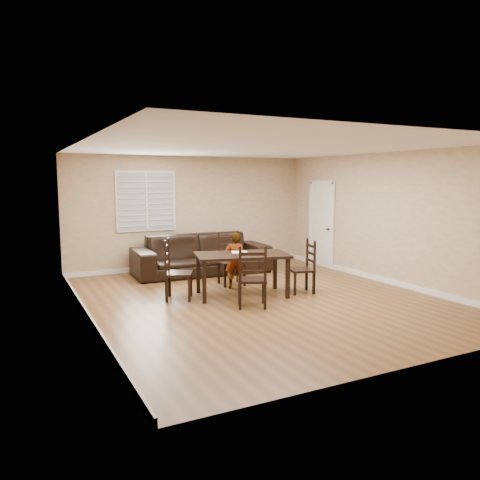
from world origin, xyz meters
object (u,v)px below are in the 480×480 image
Objects in this scene: chair_far at (252,280)px; chair_right at (307,268)px; chair_left at (172,272)px; donut at (241,251)px; sofa at (201,254)px; dining_table at (242,258)px; chair_near at (229,260)px; child at (235,261)px.

chair_far is 1.58m from chair_right.
chair_left reaches higher than donut.
chair_right is 0.33× the size of sofa.
chair_far is 1.56m from chair_left.
chair_far is at bearing -91.57° from dining_table.
donut is (0.07, 0.18, 0.11)m from dining_table.
child is (-0.09, -0.46, 0.07)m from chair_near.
child is 0.49m from donut.
chair_near is at bearing -81.50° from sofa.
dining_table is at bearing -90.33° from sofa.
chair_far reaches higher than sofa.
dining_table is 0.61× the size of sofa.
chair_right is 10.88× the size of donut.
chair_right is at bearing -0.06° from dining_table.
chair_near is at bearing -79.24° from chair_far.
donut is at bearing -95.76° from chair_near.
chair_far is 1.05× the size of chair_right.
chair_right is at bearing -22.64° from donut.
chair_near is 11.54× the size of donut.
donut is 0.03× the size of sofa.
chair_right is 1.42m from child.
sofa is (0.12, 2.27, -0.25)m from dining_table.
chair_far is 3.15m from sofa.
chair_far is (-0.24, -0.86, -0.22)m from dining_table.
dining_table is 1.70× the size of chair_left.
chair_near is 0.97× the size of child.
chair_near is 0.35× the size of sofa.
dining_table is 19.90× the size of donut.
donut is at bearing 83.66° from dining_table.
chair_near reaches higher than chair_right.
chair_near is 0.99× the size of chair_left.
chair_near is 1.01× the size of chair_far.
sofa reaches higher than donut.
chair_right is (1.48, 0.55, -0.02)m from chair_far.
chair_right reaches higher than sofa.
chair_left is (-1.24, 0.34, -0.21)m from dining_table.
chair_near is 1.69m from chair_right.
child reaches higher than dining_table.
dining_table is at bearing 98.61° from child.
dining_table is 1.75× the size of chair_far.
chair_left is at bearing -89.98° from chair_right.
chair_far is at bearing -54.99° from chair_right.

